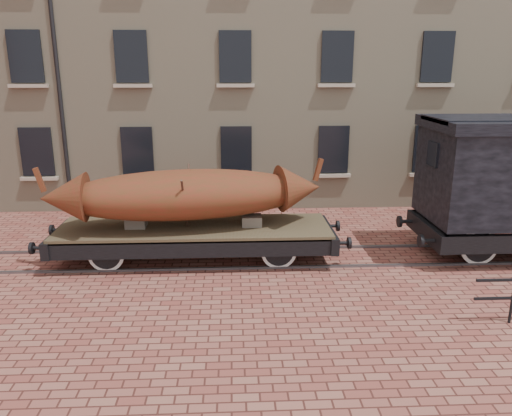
{
  "coord_description": "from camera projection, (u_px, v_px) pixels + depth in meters",
  "views": [
    {
      "loc": [
        -2.64,
        -12.76,
        5.05
      ],
      "look_at": [
        -2.01,
        0.5,
        1.3
      ],
      "focal_mm": 35.0,
      "sensor_mm": 36.0,
      "label": 1
    }
  ],
  "objects": [
    {
      "name": "warehouse_cream",
      "position": [
        361.0,
        21.0,
        21.6
      ],
      "size": [
        40.0,
        10.19,
        14.0
      ],
      "color": "#C5B694",
      "rests_on": "ground"
    },
    {
      "name": "rail_track",
      "position": [
        329.0,
        256.0,
        13.75
      ],
      "size": [
        30.0,
        1.52,
        0.06
      ],
      "color": "#59595E",
      "rests_on": "ground"
    },
    {
      "name": "flatcar_wagon",
      "position": [
        195.0,
        233.0,
        13.38
      ],
      "size": [
        8.14,
        2.21,
        1.23
      ],
      "color": "#4D4330",
      "rests_on": "ground"
    },
    {
      "name": "ground",
      "position": [
        329.0,
        257.0,
        13.76
      ],
      "size": [
        90.0,
        90.0,
        0.0
      ],
      "primitive_type": "plane",
      "color": "brown"
    },
    {
      "name": "iron_boat",
      "position": [
        186.0,
        194.0,
        13.08
      ],
      "size": [
        7.38,
        2.84,
        1.74
      ],
      "color": "maroon",
      "rests_on": "flatcar_wagon"
    }
  ]
}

